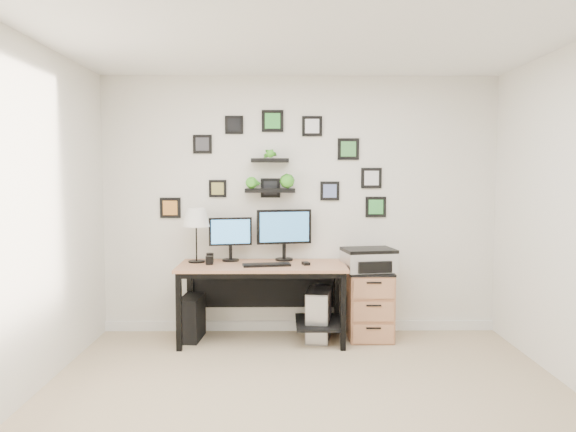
{
  "coord_description": "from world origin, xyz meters",
  "views": [
    {
      "loc": [
        -0.17,
        -3.71,
        1.62
      ],
      "look_at": [
        -0.12,
        1.83,
        1.2
      ],
      "focal_mm": 35.0,
      "sensor_mm": 36.0,
      "label": 1
    }
  ],
  "objects_px": {
    "pc_tower_black": "(192,318)",
    "table_lamp": "(196,219)",
    "pc_tower_grey": "(319,314)",
    "desk": "(266,276)",
    "monitor_right": "(284,230)",
    "monitor_left": "(230,236)",
    "mug": "(209,260)",
    "printer": "(369,260)",
    "file_cabinet": "(369,304)"
  },
  "relations": [
    {
      "from": "pc_tower_black",
      "to": "pc_tower_grey",
      "type": "height_order",
      "value": "pc_tower_grey"
    },
    {
      "from": "printer",
      "to": "file_cabinet",
      "type": "bearing_deg",
      "value": 54.02
    },
    {
      "from": "desk",
      "to": "monitor_right",
      "type": "distance_m",
      "value": 0.5
    },
    {
      "from": "file_cabinet",
      "to": "monitor_left",
      "type": "bearing_deg",
      "value": 175.6
    },
    {
      "from": "mug",
      "to": "table_lamp",
      "type": "bearing_deg",
      "value": 134.15
    },
    {
      "from": "monitor_right",
      "to": "printer",
      "type": "height_order",
      "value": "monitor_right"
    },
    {
      "from": "pc_tower_black",
      "to": "file_cabinet",
      "type": "bearing_deg",
      "value": 4.95
    },
    {
      "from": "monitor_left",
      "to": "printer",
      "type": "relative_size",
      "value": 0.81
    },
    {
      "from": "desk",
      "to": "monitor_right",
      "type": "height_order",
      "value": "monitor_right"
    },
    {
      "from": "table_lamp",
      "to": "pc_tower_grey",
      "type": "height_order",
      "value": "table_lamp"
    },
    {
      "from": "desk",
      "to": "printer",
      "type": "height_order",
      "value": "printer"
    },
    {
      "from": "monitor_left",
      "to": "table_lamp",
      "type": "xyz_separation_m",
      "value": [
        -0.33,
        -0.07,
        0.18
      ]
    },
    {
      "from": "monitor_right",
      "to": "table_lamp",
      "type": "relative_size",
      "value": 1.02
    },
    {
      "from": "pc_tower_grey",
      "to": "file_cabinet",
      "type": "bearing_deg",
      "value": 3.05
    },
    {
      "from": "pc_tower_grey",
      "to": "pc_tower_black",
      "type": "bearing_deg",
      "value": 179.99
    },
    {
      "from": "pc_tower_black",
      "to": "table_lamp",
      "type": "bearing_deg",
      "value": 57.17
    },
    {
      "from": "monitor_left",
      "to": "printer",
      "type": "distance_m",
      "value": 1.38
    },
    {
      "from": "printer",
      "to": "desk",
      "type": "bearing_deg",
      "value": -177.89
    },
    {
      "from": "monitor_left",
      "to": "file_cabinet",
      "type": "distance_m",
      "value": 1.53
    },
    {
      "from": "desk",
      "to": "monitor_right",
      "type": "relative_size",
      "value": 2.93
    },
    {
      "from": "desk",
      "to": "table_lamp",
      "type": "bearing_deg",
      "value": 172.32
    },
    {
      "from": "mug",
      "to": "printer",
      "type": "height_order",
      "value": "printer"
    },
    {
      "from": "monitor_right",
      "to": "pc_tower_grey",
      "type": "distance_m",
      "value": 0.9
    },
    {
      "from": "pc_tower_grey",
      "to": "file_cabinet",
      "type": "relative_size",
      "value": 0.77
    },
    {
      "from": "desk",
      "to": "table_lamp",
      "type": "height_order",
      "value": "table_lamp"
    },
    {
      "from": "mug",
      "to": "file_cabinet",
      "type": "height_order",
      "value": "mug"
    },
    {
      "from": "desk",
      "to": "pc_tower_black",
      "type": "relative_size",
      "value": 3.79
    },
    {
      "from": "table_lamp",
      "to": "printer",
      "type": "relative_size",
      "value": 0.99
    },
    {
      "from": "monitor_left",
      "to": "printer",
      "type": "xyz_separation_m",
      "value": [
        1.36,
        -0.13,
        -0.22
      ]
    },
    {
      "from": "monitor_left",
      "to": "pc_tower_black",
      "type": "relative_size",
      "value": 1.03
    },
    {
      "from": "desk",
      "to": "mug",
      "type": "distance_m",
      "value": 0.57
    },
    {
      "from": "pc_tower_black",
      "to": "printer",
      "type": "bearing_deg",
      "value": 4.26
    },
    {
      "from": "desk",
      "to": "table_lamp",
      "type": "distance_m",
      "value": 0.88
    },
    {
      "from": "mug",
      "to": "pc_tower_black",
      "type": "bearing_deg",
      "value": 155.03
    },
    {
      "from": "table_lamp",
      "to": "pc_tower_grey",
      "type": "bearing_deg",
      "value": -2.91
    },
    {
      "from": "pc_tower_black",
      "to": "mug",
      "type": "bearing_deg",
      "value": -20.89
    },
    {
      "from": "pc_tower_black",
      "to": "desk",
      "type": "bearing_deg",
      "value": 1.6
    },
    {
      "from": "mug",
      "to": "printer",
      "type": "xyz_separation_m",
      "value": [
        1.54,
        0.09,
        -0.01
      ]
    },
    {
      "from": "monitor_left",
      "to": "printer",
      "type": "height_order",
      "value": "monitor_left"
    },
    {
      "from": "desk",
      "to": "pc_tower_grey",
      "type": "relative_size",
      "value": 3.11
    },
    {
      "from": "file_cabinet",
      "to": "table_lamp",
      "type": "bearing_deg",
      "value": 178.85
    },
    {
      "from": "monitor_left",
      "to": "monitor_right",
      "type": "distance_m",
      "value": 0.54
    },
    {
      "from": "desk",
      "to": "pc_tower_grey",
      "type": "distance_m",
      "value": 0.64
    },
    {
      "from": "monitor_right",
      "to": "mug",
      "type": "xyz_separation_m",
      "value": [
        -0.72,
        -0.26,
        -0.26
      ]
    },
    {
      "from": "monitor_right",
      "to": "file_cabinet",
      "type": "height_order",
      "value": "monitor_right"
    },
    {
      "from": "mug",
      "to": "desk",
      "type": "bearing_deg",
      "value": 6.03
    },
    {
      "from": "file_cabinet",
      "to": "printer",
      "type": "xyz_separation_m",
      "value": [
        -0.02,
        -0.02,
        0.45
      ]
    },
    {
      "from": "pc_tower_black",
      "to": "monitor_left",
      "type": "bearing_deg",
      "value": 23.58
    },
    {
      "from": "desk",
      "to": "mug",
      "type": "relative_size",
      "value": 19.18
    },
    {
      "from": "pc_tower_black",
      "to": "pc_tower_grey",
      "type": "xyz_separation_m",
      "value": [
        1.24,
        -0.0,
        0.03
      ]
    }
  ]
}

